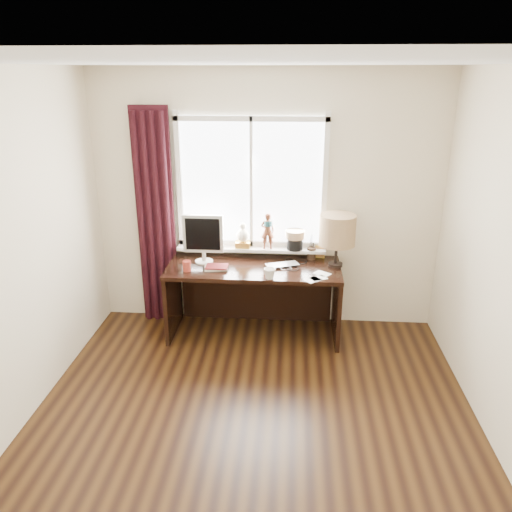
# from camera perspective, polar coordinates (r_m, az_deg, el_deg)

# --- Properties ---
(floor) EXTENTS (3.50, 4.00, 0.00)m
(floor) POSITION_cam_1_polar(r_m,az_deg,el_deg) (3.88, -0.69, -20.73)
(floor) COLOR #3C230D
(floor) RESTS_ON ground
(ceiling) EXTENTS (3.50, 4.00, 0.00)m
(ceiling) POSITION_cam_1_polar(r_m,az_deg,el_deg) (2.92, -0.91, 21.29)
(ceiling) COLOR white
(ceiling) RESTS_ON wall_back
(wall_back) EXTENTS (3.50, 0.00, 2.60)m
(wall_back) POSITION_cam_1_polar(r_m,az_deg,el_deg) (5.07, 1.20, 6.13)
(wall_back) COLOR beige
(wall_back) RESTS_ON ground
(laptop) EXTENTS (0.38, 0.31, 0.03)m
(laptop) POSITION_cam_1_polar(r_m,az_deg,el_deg) (4.90, 3.03, -1.04)
(laptop) COLOR silver
(laptop) RESTS_ON desk
(mug) EXTENTS (0.15, 0.15, 0.11)m
(mug) POSITION_cam_1_polar(r_m,az_deg,el_deg) (4.59, 1.57, -1.98)
(mug) COLOR white
(mug) RESTS_ON desk
(red_cup) EXTENTS (0.08, 0.08, 0.10)m
(red_cup) POSITION_cam_1_polar(r_m,az_deg,el_deg) (4.81, -7.91, -1.13)
(red_cup) COLOR #A13123
(red_cup) RESTS_ON desk
(window) EXTENTS (1.52, 0.22, 1.40)m
(window) POSITION_cam_1_polar(r_m,az_deg,el_deg) (5.03, -0.40, 6.07)
(window) COLOR white
(window) RESTS_ON ground
(curtain) EXTENTS (0.38, 0.09, 2.25)m
(curtain) POSITION_cam_1_polar(r_m,az_deg,el_deg) (5.22, -11.42, 4.02)
(curtain) COLOR black
(curtain) RESTS_ON floor
(desk) EXTENTS (1.70, 0.70, 0.75)m
(desk) POSITION_cam_1_polar(r_m,az_deg,el_deg) (5.08, -0.16, -3.32)
(desk) COLOR black
(desk) RESTS_ON floor
(monitor) EXTENTS (0.40, 0.18, 0.49)m
(monitor) POSITION_cam_1_polar(r_m,az_deg,el_deg) (4.94, -6.06, 2.31)
(monitor) COLOR beige
(monitor) RESTS_ON desk
(notebook_stack) EXTENTS (0.24, 0.20, 0.03)m
(notebook_stack) POSITION_cam_1_polar(r_m,az_deg,el_deg) (4.85, -4.56, -1.28)
(notebook_stack) COLOR beige
(notebook_stack) RESTS_ON desk
(brush_holder) EXTENTS (0.09, 0.09, 0.25)m
(brush_holder) POSITION_cam_1_polar(r_m,az_deg,el_deg) (5.10, 6.34, 0.32)
(brush_holder) COLOR black
(brush_holder) RESTS_ON desk
(icon_frame) EXTENTS (0.10, 0.03, 0.13)m
(icon_frame) POSITION_cam_1_polar(r_m,az_deg,el_deg) (5.14, 7.31, 0.48)
(icon_frame) COLOR gold
(icon_frame) RESTS_ON desk
(table_lamp) EXTENTS (0.35, 0.35, 0.52)m
(table_lamp) POSITION_cam_1_polar(r_m,az_deg,el_deg) (4.85, 9.29, 2.88)
(table_lamp) COLOR black
(table_lamp) RESTS_ON desk
(loose_papers) EXTENTS (0.28, 0.33, 0.00)m
(loose_papers) POSITION_cam_1_polar(r_m,az_deg,el_deg) (4.68, 7.06, -2.41)
(loose_papers) COLOR white
(loose_papers) RESTS_ON desk
(desk_cables) EXTENTS (0.25, 0.36, 0.01)m
(desk_cables) POSITION_cam_1_polar(r_m,az_deg,el_deg) (4.95, 4.42, -0.95)
(desk_cables) COLOR black
(desk_cables) RESTS_ON desk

